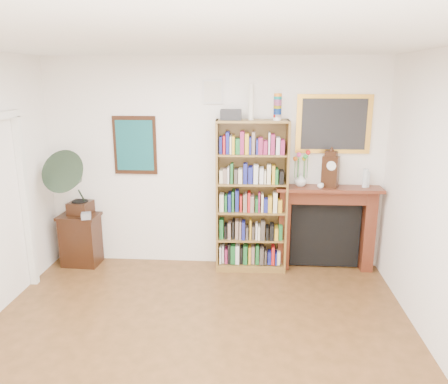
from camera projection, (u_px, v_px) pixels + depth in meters
name	position (u px, v px, depth m)	size (l,w,h in m)	color
room	(184.00, 226.00, 3.43)	(4.51, 5.01, 2.81)	#4C3317
door_casing	(2.00, 197.00, 4.77)	(0.08, 1.02, 2.17)	white
teal_poster	(135.00, 145.00, 5.82)	(0.58, 0.04, 0.78)	black
small_picture	(213.00, 92.00, 5.57)	(0.26, 0.04, 0.30)	white
gilt_painting	(334.00, 124.00, 5.57)	(0.95, 0.04, 0.75)	gold
bookshelf	(251.00, 188.00, 5.69)	(0.94, 0.36, 2.32)	brown
side_cabinet	(81.00, 240.00, 6.02)	(0.53, 0.38, 0.72)	black
fireplace	(326.00, 220.00, 5.82)	(1.37, 0.34, 1.15)	#4A1E11
gramophone	(73.00, 179.00, 5.69)	(0.65, 0.77, 0.93)	black
cd_stack	(86.00, 216.00, 5.76)	(0.12, 0.12, 0.08)	#A8A9B4
mantel_clock	(330.00, 170.00, 5.58)	(0.23, 0.19, 0.47)	black
flower_vase	(301.00, 180.00, 5.68)	(0.17, 0.17, 0.17)	silver
teacup	(321.00, 186.00, 5.58)	(0.08, 0.08, 0.06)	white
bottle_left	(365.00, 178.00, 5.61)	(0.07, 0.07, 0.24)	silver
bottle_right	(367.00, 180.00, 5.62)	(0.06, 0.06, 0.20)	silver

